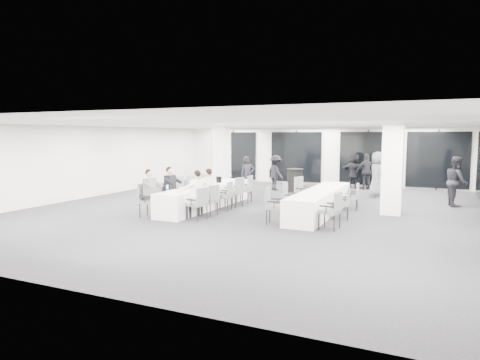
% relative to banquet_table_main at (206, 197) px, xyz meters
% --- Properties ---
extents(room, '(14.04, 16.04, 2.84)m').
position_rel_banquet_table_main_xyz_m(room, '(2.48, 1.43, 1.01)').
color(room, black).
rests_on(room, ground).
extents(column_left, '(0.60, 0.60, 2.80)m').
position_rel_banquet_table_main_xyz_m(column_left, '(-1.21, 3.52, 1.02)').
color(column_left, white).
rests_on(column_left, floor).
extents(column_right, '(0.60, 0.60, 2.80)m').
position_rel_banquet_table_main_xyz_m(column_right, '(5.79, 1.32, 1.02)').
color(column_right, white).
rests_on(column_right, floor).
extents(banquet_table_main, '(0.90, 5.00, 0.75)m').
position_rel_banquet_table_main_xyz_m(banquet_table_main, '(0.00, 0.00, 0.00)').
color(banquet_table_main, silver).
rests_on(banquet_table_main, floor).
extents(banquet_table_side, '(0.90, 5.00, 0.75)m').
position_rel_banquet_table_main_xyz_m(banquet_table_side, '(3.78, 0.46, 0.00)').
color(banquet_table_side, silver).
rests_on(banquet_table_side, floor).
extents(cocktail_table, '(0.73, 0.73, 1.02)m').
position_rel_banquet_table_main_xyz_m(cocktail_table, '(1.58, 4.91, 0.14)').
color(cocktail_table, black).
rests_on(cocktail_table, floor).
extents(chair_main_left_near, '(0.55, 0.60, 1.00)m').
position_rel_banquet_table_main_xyz_m(chair_main_left_near, '(-0.84, -2.15, 0.20)').
color(chair_main_left_near, '#55575D').
rests_on(chair_main_left_near, floor).
extents(chair_main_left_second, '(0.51, 0.55, 0.91)m').
position_rel_banquet_table_main_xyz_m(chair_main_left_second, '(-0.83, -1.08, 0.15)').
color(chair_main_left_second, '#55575D').
rests_on(chair_main_left_second, floor).
extents(chair_main_left_mid, '(0.52, 0.59, 1.02)m').
position_rel_banquet_table_main_xyz_m(chair_main_left_mid, '(-0.84, -0.16, 0.20)').
color(chair_main_left_mid, '#55575D').
rests_on(chair_main_left_mid, floor).
extents(chair_main_left_fourth, '(0.51, 0.57, 1.00)m').
position_rel_banquet_table_main_xyz_m(chair_main_left_fourth, '(-0.84, 0.64, 0.20)').
color(chair_main_left_fourth, '#55575D').
rests_on(chair_main_left_fourth, floor).
extents(chair_main_left_far, '(0.60, 0.63, 0.99)m').
position_rel_banquet_table_main_xyz_m(chair_main_left_far, '(-0.83, 1.71, 0.19)').
color(chair_main_left_far, '#55575D').
rests_on(chair_main_left_far, floor).
extents(chair_main_right_near, '(0.58, 0.60, 0.94)m').
position_rel_banquet_table_main_xyz_m(chair_main_right_near, '(0.83, -1.93, 0.16)').
color(chair_main_right_near, '#55575D').
rests_on(chair_main_right_near, floor).
extents(chair_main_right_second, '(0.53, 0.57, 0.95)m').
position_rel_banquet_table_main_xyz_m(chair_main_right_second, '(0.83, -1.24, 0.17)').
color(chair_main_right_second, '#55575D').
rests_on(chair_main_right_second, floor).
extents(chair_main_right_mid, '(0.54, 0.58, 0.94)m').
position_rel_banquet_table_main_xyz_m(chair_main_right_mid, '(0.83, -0.18, 0.16)').
color(chair_main_right_mid, '#55575D').
rests_on(chair_main_right_mid, floor).
extents(chair_main_right_fourth, '(0.59, 0.63, 1.02)m').
position_rel_banquet_table_main_xyz_m(chair_main_right_fourth, '(0.84, 0.57, 0.20)').
color(chair_main_right_fourth, '#55575D').
rests_on(chair_main_right_fourth, floor).
extents(chair_main_right_far, '(0.54, 0.59, 0.99)m').
position_rel_banquet_table_main_xyz_m(chair_main_right_far, '(0.84, 1.46, 0.19)').
color(chair_main_right_far, '#55575D').
rests_on(chair_main_right_far, floor).
extents(chair_side_left_near, '(0.58, 0.62, 1.00)m').
position_rel_banquet_table_main_xyz_m(chair_side_left_near, '(2.94, -1.55, 0.20)').
color(chair_side_left_near, '#55575D').
rests_on(chair_side_left_near, floor).
extents(chair_side_left_mid, '(0.55, 0.59, 0.98)m').
position_rel_banquet_table_main_xyz_m(chair_side_left_mid, '(2.94, -0.03, 0.19)').
color(chair_side_left_mid, '#55575D').
rests_on(chair_side_left_mid, floor).
extents(chair_side_left_far, '(0.63, 0.66, 1.04)m').
position_rel_banquet_table_main_xyz_m(chair_side_left_far, '(2.94, 1.39, 0.22)').
color(chair_side_left_far, '#55575D').
rests_on(chair_side_left_far, floor).
extents(chair_side_right_near, '(0.56, 0.60, 0.98)m').
position_rel_banquet_table_main_xyz_m(chair_side_right_near, '(4.61, -1.60, 0.19)').
color(chair_side_right_near, '#55575D').
rests_on(chair_side_right_near, floor).
extents(chair_side_right_mid, '(0.56, 0.60, 0.95)m').
position_rel_banquet_table_main_xyz_m(chair_side_right_mid, '(4.61, -0.13, 0.17)').
color(chair_side_right_mid, '#55575D').
rests_on(chair_side_right_mid, floor).
extents(chair_side_right_far, '(0.48, 0.52, 0.88)m').
position_rel_banquet_table_main_xyz_m(chair_side_right_far, '(4.60, 1.58, 0.13)').
color(chair_side_right_far, '#55575D').
rests_on(chair_side_right_far, floor).
extents(seated_guest_a, '(0.50, 0.38, 1.44)m').
position_rel_banquet_table_main_xyz_m(seated_guest_a, '(-0.67, -2.15, 0.44)').
color(seated_guest_a, '#57595F').
rests_on(seated_guest_a, floor).
extents(seated_guest_b, '(0.50, 0.38, 1.44)m').
position_rel_banquet_table_main_xyz_m(seated_guest_b, '(-0.67, -1.07, 0.44)').
color(seated_guest_b, black).
rests_on(seated_guest_b, floor).
extents(seated_guest_c, '(0.50, 0.38, 1.44)m').
position_rel_banquet_table_main_xyz_m(seated_guest_c, '(0.67, -1.91, 0.44)').
color(seated_guest_c, white).
rests_on(seated_guest_c, floor).
extents(seated_guest_d, '(0.50, 0.38, 1.44)m').
position_rel_banquet_table_main_xyz_m(seated_guest_d, '(0.67, -1.23, 0.44)').
color(seated_guest_d, white).
rests_on(seated_guest_d, floor).
extents(standing_guest_a, '(0.85, 0.82, 1.81)m').
position_rel_banquet_table_main_xyz_m(standing_guest_a, '(-0.01, 3.52, 0.53)').
color(standing_guest_a, black).
rests_on(standing_guest_a, floor).
extents(standing_guest_c, '(1.27, 1.14, 1.76)m').
position_rel_banquet_table_main_xyz_m(standing_guest_c, '(0.56, 5.33, 0.51)').
color(standing_guest_c, black).
rests_on(standing_guest_c, floor).
extents(standing_guest_d, '(1.24, 1.03, 1.84)m').
position_rel_banquet_table_main_xyz_m(standing_guest_d, '(4.22, 7.23, 0.55)').
color(standing_guest_d, black).
rests_on(standing_guest_d, floor).
extents(standing_guest_e, '(0.66, 1.02, 2.04)m').
position_rel_banquet_table_main_xyz_m(standing_guest_e, '(4.93, 4.96, 0.64)').
color(standing_guest_e, '#57595F').
rests_on(standing_guest_e, floor).
extents(standing_guest_f, '(1.82, 1.35, 1.86)m').
position_rel_banquet_table_main_xyz_m(standing_guest_f, '(3.61, 7.52, 0.56)').
color(standing_guest_f, black).
rests_on(standing_guest_f, floor).
extents(standing_guest_g, '(0.90, 0.93, 1.99)m').
position_rel_banquet_table_main_xyz_m(standing_guest_g, '(-2.00, 5.71, 0.62)').
color(standing_guest_g, '#57595F').
rests_on(standing_guest_g, floor).
extents(standing_guest_h, '(0.76, 1.05, 1.96)m').
position_rel_banquet_table_main_xyz_m(standing_guest_h, '(7.67, 3.87, 0.61)').
color(standing_guest_h, black).
rests_on(standing_guest_h, floor).
extents(ice_bucket_near, '(0.23, 0.23, 0.26)m').
position_rel_banquet_table_main_xyz_m(ice_bucket_near, '(0.08, -0.81, 0.50)').
color(ice_bucket_near, black).
rests_on(ice_bucket_near, banquet_table_main).
extents(ice_bucket_far, '(0.20, 0.20, 0.23)m').
position_rel_banquet_table_main_xyz_m(ice_bucket_far, '(-0.04, 1.00, 0.49)').
color(ice_bucket_far, black).
rests_on(ice_bucket_far, banquet_table_main).
extents(water_bottle_a, '(0.07, 0.07, 0.22)m').
position_rel_banquet_table_main_xyz_m(water_bottle_a, '(-0.22, -1.99, 0.49)').
color(water_bottle_a, silver).
rests_on(water_bottle_a, banquet_table_main).
extents(water_bottle_b, '(0.07, 0.07, 0.22)m').
position_rel_banquet_table_main_xyz_m(water_bottle_b, '(0.07, 0.30, 0.49)').
color(water_bottle_b, silver).
rests_on(water_bottle_b, banquet_table_main).
extents(water_bottle_c, '(0.07, 0.07, 0.21)m').
position_rel_banquet_table_main_xyz_m(water_bottle_c, '(-0.08, 2.00, 0.48)').
color(water_bottle_c, silver).
rests_on(water_bottle_c, banquet_table_main).
extents(plate_a, '(0.19, 0.19, 0.03)m').
position_rel_banquet_table_main_xyz_m(plate_a, '(-0.18, -1.32, 0.39)').
color(plate_a, white).
rests_on(plate_a, banquet_table_main).
extents(plate_b, '(0.22, 0.22, 0.03)m').
position_rel_banquet_table_main_xyz_m(plate_b, '(0.09, -1.73, 0.39)').
color(plate_b, white).
rests_on(plate_b, banquet_table_main).
extents(plate_c, '(0.20, 0.20, 0.03)m').
position_rel_banquet_table_main_xyz_m(plate_c, '(0.08, -0.75, 0.39)').
color(plate_c, white).
rests_on(plate_c, banquet_table_main).
extents(wine_glass, '(0.07, 0.07, 0.18)m').
position_rel_banquet_table_main_xyz_m(wine_glass, '(0.17, -1.88, 0.51)').
color(wine_glass, silver).
rests_on(wine_glass, banquet_table_main).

